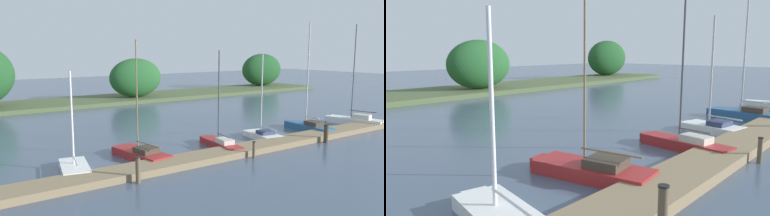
# 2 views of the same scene
# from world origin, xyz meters

# --- Properties ---
(dock_pier) EXTENTS (31.84, 1.80, 0.35)m
(dock_pier) POSITION_xyz_m (0.00, 13.00, 0.17)
(dock_pier) COLOR #847051
(dock_pier) RESTS_ON ground
(sailboat_1) EXTENTS (1.85, 3.31, 4.93)m
(sailboat_1) POSITION_xyz_m (-8.58, 15.06, 0.27)
(sailboat_1) COLOR white
(sailboat_1) RESTS_ON ground
(sailboat_2) EXTENTS (1.91, 4.29, 6.47)m
(sailboat_2) POSITION_xyz_m (-4.81, 15.38, 0.29)
(sailboat_2) COLOR maroon
(sailboat_2) RESTS_ON ground
(sailboat_3) EXTENTS (1.53, 4.12, 5.89)m
(sailboat_3) POSITION_xyz_m (0.24, 14.64, 0.31)
(sailboat_3) COLOR maroon
(sailboat_3) RESTS_ON ground
(sailboat_4) EXTENTS (1.81, 3.11, 5.62)m
(sailboat_4) POSITION_xyz_m (4.24, 15.08, 0.29)
(sailboat_4) COLOR white
(sailboat_4) RESTS_ON ground
(sailboat_5) EXTENTS (1.59, 4.37, 7.92)m
(sailboat_5) POSITION_xyz_m (8.83, 14.96, 0.38)
(sailboat_5) COLOR #285684
(sailboat_5) RESTS_ON ground
(mooring_piling_1) EXTENTS (0.25, 0.25, 1.22)m
(mooring_piling_1) POSITION_xyz_m (-6.78, 11.76, 0.61)
(mooring_piling_1) COLOR brown
(mooring_piling_1) RESTS_ON ground
(mooring_piling_2) EXTENTS (0.19, 0.19, 0.94)m
(mooring_piling_2) POSITION_xyz_m (0.35, 11.80, 0.48)
(mooring_piling_2) COLOR brown
(mooring_piling_2) RESTS_ON ground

